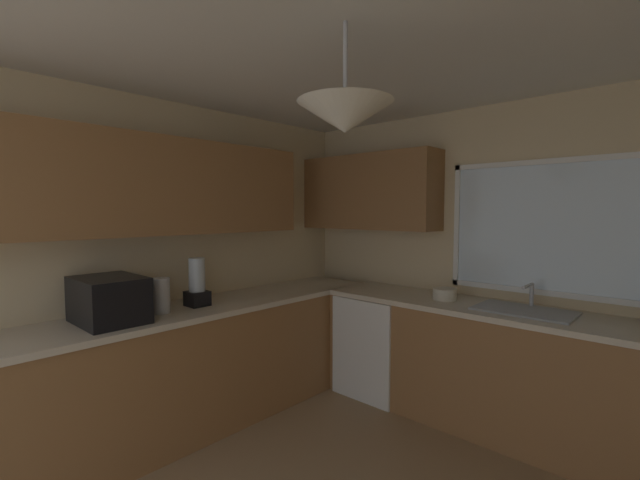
{
  "coord_description": "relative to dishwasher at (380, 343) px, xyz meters",
  "views": [
    {
      "loc": [
        1.23,
        -1.51,
        1.63
      ],
      "look_at": [
        -0.8,
        0.7,
        1.42
      ],
      "focal_mm": 23.68,
      "sensor_mm": 36.0,
      "label": 1
    }
  ],
  "objects": [
    {
      "name": "room_shell",
      "position": [
        0.51,
        -1.15,
        1.27
      ],
      "size": [
        3.84,
        3.98,
        2.53
      ],
      "color": "beige",
      "rests_on": "ground_plane"
    },
    {
      "name": "counter_run_left",
      "position": [
        -0.66,
        -1.59,
        0.02
      ],
      "size": [
        0.65,
        3.59,
        0.92
      ],
      "color": "olive",
      "rests_on": "ground_plane"
    },
    {
      "name": "counter_run_back",
      "position": [
        1.1,
        0.03,
        0.02
      ],
      "size": [
        2.93,
        0.65,
        0.92
      ],
      "color": "olive",
      "rests_on": "ground_plane"
    },
    {
      "name": "dishwasher",
      "position": [
        0.0,
        0.0,
        0.0
      ],
      "size": [
        0.6,
        0.6,
        0.87
      ],
      "primitive_type": "cube",
      "color": "white",
      "rests_on": "ground_plane"
    },
    {
      "name": "microwave",
      "position": [
        -0.66,
        -2.06,
        0.63
      ],
      "size": [
        0.48,
        0.36,
        0.29
      ],
      "primitive_type": "cube",
      "color": "black",
      "rests_on": "counter_run_left"
    },
    {
      "name": "kettle",
      "position": [
        -0.64,
        -1.72,
        0.6
      ],
      "size": [
        0.12,
        0.12,
        0.25
      ],
      "primitive_type": "cylinder",
      "color": "#B7B7BC",
      "rests_on": "counter_run_left"
    },
    {
      "name": "sink_assembly",
      "position": [
        1.2,
        0.04,
        0.49
      ],
      "size": [
        0.64,
        0.4,
        0.19
      ],
      "color": "#9EA0A5",
      "rests_on": "counter_run_back"
    },
    {
      "name": "bowl",
      "position": [
        0.6,
        0.03,
        0.53
      ],
      "size": [
        0.19,
        0.19,
        0.09
      ],
      "primitive_type": "cylinder",
      "color": "beige",
      "rests_on": "counter_run_back"
    },
    {
      "name": "blender_appliance",
      "position": [
        -0.66,
        -1.43,
        0.64
      ],
      "size": [
        0.15,
        0.15,
        0.36
      ],
      "color": "black",
      "rests_on": "counter_run_left"
    }
  ]
}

